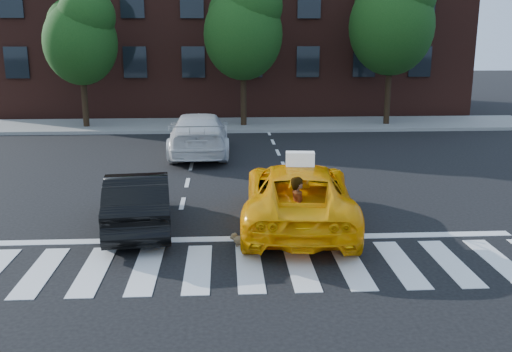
% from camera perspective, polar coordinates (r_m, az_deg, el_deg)
% --- Properties ---
extents(ground, '(120.00, 120.00, 0.00)m').
position_cam_1_polar(ground, '(11.26, -0.67, -9.11)').
color(ground, black).
rests_on(ground, ground).
extents(crosswalk, '(13.00, 2.40, 0.01)m').
position_cam_1_polar(crosswalk, '(11.26, -0.67, -9.08)').
color(crosswalk, silver).
rests_on(crosswalk, ground).
extents(stop_line, '(12.00, 0.30, 0.01)m').
position_cam_1_polar(stop_line, '(12.74, -1.00, -6.26)').
color(stop_line, silver).
rests_on(stop_line, ground).
extents(sidewalk_far, '(30.00, 4.00, 0.15)m').
position_cam_1_polar(sidewalk_far, '(28.18, -2.30, 5.14)').
color(sidewalk_far, slate).
rests_on(sidewalk_far, ground).
extents(building, '(26.00, 10.00, 12.00)m').
position_cam_1_polar(building, '(35.38, -2.62, 16.56)').
color(building, '#441F18').
rests_on(building, ground).
extents(tree_left, '(3.39, 3.38, 6.50)m').
position_cam_1_polar(tree_left, '(28.10, -17.13, 13.46)').
color(tree_left, black).
rests_on(tree_left, ground).
extents(tree_mid, '(3.69, 3.69, 7.10)m').
position_cam_1_polar(tree_mid, '(27.36, -1.22, 14.92)').
color(tree_mid, black).
rests_on(tree_mid, ground).
extents(tree_right, '(4.00, 4.00, 7.70)m').
position_cam_1_polar(tree_right, '(28.50, 13.52, 15.34)').
color(tree_right, black).
rests_on(tree_right, ground).
extents(taxi, '(2.96, 5.57, 1.49)m').
position_cam_1_polar(taxi, '(13.47, 4.25, -1.86)').
color(taxi, '#FFA705').
rests_on(taxi, ground).
extents(black_sedan, '(1.88, 4.19, 1.33)m').
position_cam_1_polar(black_sedan, '(13.53, -11.72, -2.39)').
color(black_sedan, black).
rests_on(black_sedan, ground).
extents(white_suv, '(2.29, 5.44, 1.57)m').
position_cam_1_polar(white_suv, '(21.52, -5.72, 4.22)').
color(white_suv, silver).
rests_on(white_suv, ground).
extents(woman, '(0.39, 0.58, 1.53)m').
position_cam_1_polar(woman, '(12.11, 4.21, -3.60)').
color(woman, '#999999').
rests_on(woman, ground).
extents(dog, '(0.48, 0.34, 0.29)m').
position_cam_1_polar(dog, '(12.23, -1.59, -6.34)').
color(dog, brown).
rests_on(dog, ground).
extents(taxi_sign, '(0.67, 0.34, 0.32)m').
position_cam_1_polar(taxi_sign, '(13.06, 4.44, 1.72)').
color(taxi_sign, white).
rests_on(taxi_sign, taxi).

